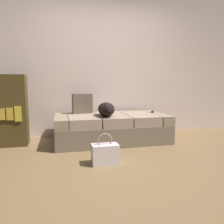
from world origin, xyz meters
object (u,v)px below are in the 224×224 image
handbag (105,154)px  bookshelf (8,111)px  throw_pillow (82,104)px  couch (111,128)px  dog_dark (107,109)px  tv_remote (152,112)px

handbag → bookshelf: size_ratio=0.34×
throw_pillow → bookshelf: 1.18m
couch → dog_dark: (-0.11, -0.14, 0.34)m
couch → handbag: (-0.32, -1.03, -0.10)m
tv_remote → bookshelf: (-2.41, -0.02, 0.09)m
tv_remote → throw_pillow: size_ratio=0.44×
dog_dark → throw_pillow: throw_pillow is taller
throw_pillow → handbag: 1.40m
couch → throw_pillow: (-0.45, 0.27, 0.40)m
couch → dog_dark: dog_dark is taller
handbag → dog_dark: bearing=76.6°
dog_dark → tv_remote: (0.91, 0.27, -0.10)m
couch → dog_dark: size_ratio=2.89×
throw_pillow → bookshelf: bookshelf is taller
dog_dark → tv_remote: bearing=16.3°
bookshelf → tv_remote: bearing=0.5°
dog_dark → throw_pillow: (-0.34, 0.42, 0.06)m
tv_remote → handbag: (-1.12, -1.15, -0.34)m
throw_pillow → handbag: bearing=-84.4°
dog_dark → bookshelf: bookshelf is taller
throw_pillow → bookshelf: size_ratio=0.31×
couch → bookshelf: size_ratio=1.67×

